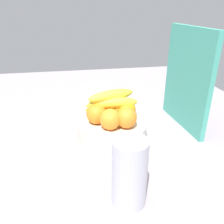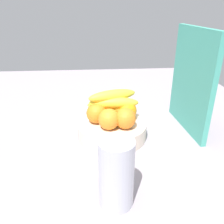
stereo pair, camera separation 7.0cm
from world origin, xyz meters
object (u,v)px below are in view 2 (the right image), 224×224
at_px(banana_bunch, 111,105).
at_px(cutting_board, 192,81).
at_px(orange_front_right, 125,118).
at_px(orange_center, 127,111).
at_px(orange_front_left, 109,119).
at_px(fruit_bowl, 112,130).
at_px(orange_back_right, 97,113).
at_px(thermos_tumbler, 116,174).
at_px(jar_lid, 92,106).
at_px(orange_back_left, 108,109).

relative_size(banana_bunch, cutting_board, 0.52).
relative_size(orange_front_right, orange_center, 1.00).
bearing_deg(orange_front_left, fruit_bowl, 162.12).
distance_m(orange_back_right, thermos_tumbler, 0.31).
bearing_deg(orange_center, orange_front_left, -47.23).
bearing_deg(thermos_tumbler, orange_front_left, 179.76).
xyz_separation_m(thermos_tumbler, jar_lid, (-0.56, -0.05, -0.08)).
relative_size(orange_front_left, cutting_board, 0.19).
bearing_deg(orange_back_left, jar_lid, -165.50).
distance_m(fruit_bowl, orange_center, 0.08).
xyz_separation_m(orange_front_left, cutting_board, (-0.09, 0.30, 0.09)).
height_order(orange_front_right, jar_lid, orange_front_right).
bearing_deg(orange_center, fruit_bowl, -69.46).
bearing_deg(orange_back_right, banana_bunch, 115.38).
height_order(orange_back_right, banana_bunch, banana_bunch).
xyz_separation_m(banana_bunch, jar_lid, (-0.23, -0.07, -0.10)).
height_order(fruit_bowl, thermos_tumbler, thermos_tumbler).
xyz_separation_m(fruit_bowl, orange_back_left, (-0.04, -0.01, 0.06)).
bearing_deg(cutting_board, orange_front_left, -76.56).
xyz_separation_m(orange_back_right, thermos_tumbler, (0.30, 0.04, -0.01)).
relative_size(orange_back_right, thermos_tumbler, 0.41).
relative_size(orange_center, orange_back_left, 1.00).
bearing_deg(orange_front_right, orange_center, 167.96).
relative_size(orange_back_left, jar_lid, 1.09).
distance_m(orange_front_right, jar_lid, 0.33).
bearing_deg(banana_bunch, orange_back_right, -64.62).
bearing_deg(cutting_board, banana_bunch, -89.80).
bearing_deg(orange_center, thermos_tumbler, -11.97).
bearing_deg(orange_front_right, orange_back_left, -148.11).
bearing_deg(fruit_bowl, orange_back_left, -164.70).
height_order(fruit_bowl, cutting_board, cutting_board).
distance_m(cutting_board, thermos_tumbler, 0.47).
distance_m(fruit_bowl, orange_front_left, 0.08).
relative_size(orange_center, orange_back_right, 1.00).
distance_m(orange_back_right, banana_bunch, 0.06).
bearing_deg(orange_back_left, thermos_tumbler, -0.48).
distance_m(orange_front_left, banana_bunch, 0.08).
bearing_deg(thermos_tumbler, orange_front_right, 168.04).
height_order(orange_front_right, orange_center, same).
bearing_deg(orange_front_left, orange_back_right, -141.07).
bearing_deg(orange_back_right, orange_back_left, 131.86).
xyz_separation_m(orange_front_left, orange_back_right, (-0.05, -0.04, 0.00)).
height_order(orange_center, orange_back_left, same).
distance_m(orange_back_left, banana_bunch, 0.02).
bearing_deg(jar_lid, thermos_tumbler, 5.54).
relative_size(orange_front_left, orange_center, 1.00).
distance_m(orange_front_left, orange_back_left, 0.08).
height_order(orange_front_left, orange_back_right, same).
bearing_deg(cutting_board, thermos_tumbler, -44.43).
xyz_separation_m(fruit_bowl, thermos_tumbler, (0.30, -0.01, 0.06)).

